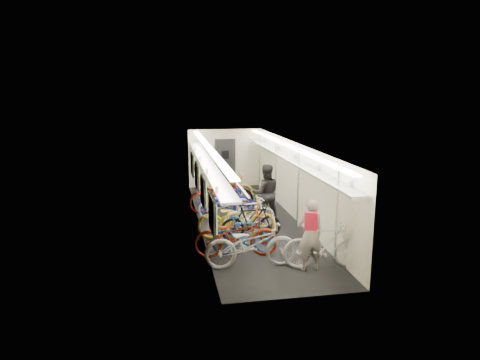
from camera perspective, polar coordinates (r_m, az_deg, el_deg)
name	(u,v)px	position (r m, az deg, el deg)	size (l,w,h in m)	color
train_car_shell	(233,165)	(13.45, -0.98, 2.01)	(10.00, 10.00, 10.00)	black
bicycle_0	(251,244)	(9.78, 1.51, -8.54)	(0.74, 2.11, 1.11)	#ADADB2
bicycle_1	(245,235)	(10.53, 0.64, -7.37)	(0.46, 1.64, 0.99)	#1B4DA3
bicycle_2	(236,235)	(10.38, -0.51, -7.38)	(0.72, 2.06, 1.08)	maroon
bicycle_3	(251,222)	(11.53, 1.52, -5.58)	(0.48, 1.69, 1.01)	black
bicycle_4	(237,219)	(11.61, -0.46, -5.17)	(0.74, 2.13, 1.12)	gold
bicycle_5	(250,214)	(12.30, 1.30, -4.54)	(0.46, 1.62, 0.97)	white
bicycle_6	(227,203)	(13.44, -1.74, -3.15)	(0.63, 1.82, 0.96)	#A4A4A8
bicycle_7	(226,200)	(13.50, -1.90, -2.74)	(0.52, 1.85, 1.11)	#1A229E
bicycle_8	(220,194)	(14.27, -2.68, -1.85)	(0.77, 2.20, 1.15)	maroon
bicycle_9	(226,192)	(14.59, -1.82, -1.62)	(0.52, 1.85, 1.11)	black
bicycle_10	(226,189)	(15.25, -1.83, -1.18)	(0.69, 1.97, 1.04)	gold
bicycle_11	(324,245)	(9.88, 11.15, -8.53)	(0.53, 1.86, 1.12)	silver
passenger_near	(310,235)	(9.68, 9.33, -7.26)	(0.60, 0.39, 1.64)	gray
passenger_mid	(266,193)	(13.02, 3.45, -1.78)	(0.87, 0.68, 1.79)	black
backpack	(311,221)	(9.12, 9.42, -5.42)	(0.26, 0.14, 0.38)	#B01126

